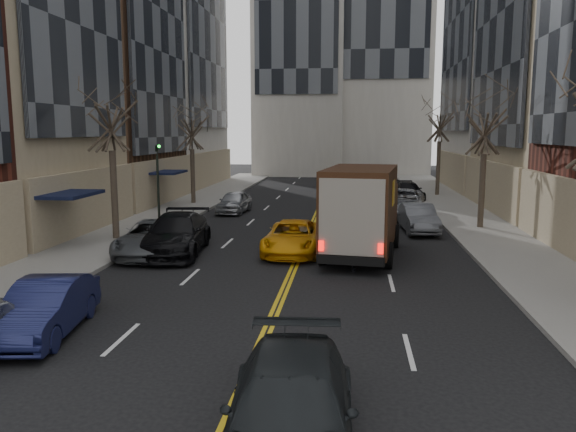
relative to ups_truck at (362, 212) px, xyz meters
name	(u,v)px	position (x,y,z in m)	size (l,w,h in m)	color
sidewalk_left	(162,217)	(-11.54, 9.07, -1.78)	(4.00, 66.00, 0.15)	slate
sidewalk_right	(475,222)	(6.46, 9.07, -1.78)	(4.00, 66.00, 0.15)	slate
tree_lf_mid	(110,97)	(-11.34, 2.07, 4.75)	(3.20, 3.20, 8.91)	#382D23
tree_lf_far	(191,117)	(-11.34, 15.07, 4.17)	(3.20, 3.20, 8.12)	#382D23
tree_rt_mid	(486,109)	(6.26, 7.07, 4.32)	(3.20, 3.20, 8.32)	#382D23
tree_rt_far	(440,109)	(6.26, 22.07, 4.89)	(3.20, 3.20, 9.11)	#382D23
traffic_signal	(158,178)	(-9.93, 4.06, 0.97)	(0.29, 0.26, 4.70)	black
ups_truck	(362,212)	(0.00, 0.00, 0.00)	(3.41, 6.97, 3.67)	black
observer_sedan	(291,411)	(-1.34, -14.44, -1.11)	(2.35, 5.19, 1.47)	black
taxi	(293,237)	(-2.84, 0.31, -1.17)	(2.24, 4.86, 1.35)	orange
pedestrian	(354,249)	(-0.31, -2.42, -1.03)	(0.60, 0.39, 1.64)	black
parked_lf_b	(45,308)	(-8.04, -9.84, -1.16)	(1.47, 4.21, 1.39)	#13173D
parked_lf_c	(153,238)	(-8.58, -0.65, -1.14)	(2.35, 5.10, 1.42)	#494D51
parked_lf_d	(176,234)	(-7.68, -0.32, -1.03)	(2.31, 5.68, 1.65)	black
parked_lf_e	(234,202)	(-7.71, 11.57, -1.17)	(1.61, 4.01, 1.37)	#A5A8AC
parked_rt_a	(418,218)	(2.97, 6.05, -1.14)	(1.51, 4.32, 1.42)	#52555A
parked_rt_b	(402,203)	(2.56, 11.08, -1.03)	(2.73, 5.92, 1.65)	#999BA0
parked_rt_c	(408,191)	(3.76, 19.60, -1.19)	(1.84, 4.54, 1.32)	black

